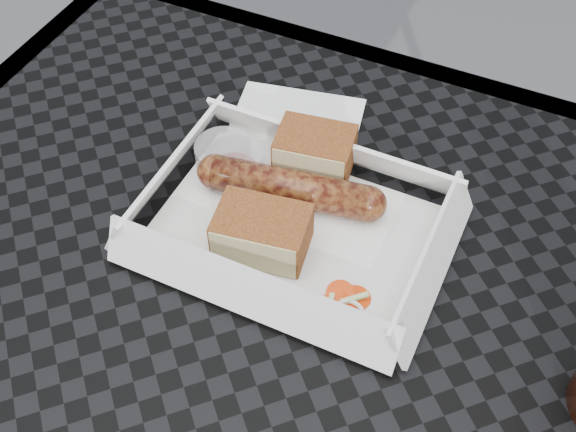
# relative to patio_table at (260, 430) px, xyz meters

# --- Properties ---
(patio_table) EXTENTS (0.80, 0.80, 0.74)m
(patio_table) POSITION_rel_patio_table_xyz_m (0.00, 0.00, 0.00)
(patio_table) COLOR black
(patio_table) RESTS_ON ground
(food_tray) EXTENTS (0.22, 0.15, 0.00)m
(food_tray) POSITION_rel_patio_table_xyz_m (-0.04, 0.14, 0.08)
(food_tray) COLOR white
(food_tray) RESTS_ON patio_table
(bratwurst) EXTENTS (0.16, 0.05, 0.03)m
(bratwurst) POSITION_rel_patio_table_xyz_m (-0.05, 0.17, 0.09)
(bratwurst) COLOR brown
(bratwurst) RESTS_ON food_tray
(bread_near) EXTENTS (0.07, 0.06, 0.04)m
(bread_near) POSITION_rel_patio_table_xyz_m (-0.05, 0.21, 0.10)
(bread_near) COLOR brown
(bread_near) RESTS_ON food_tray
(bread_far) EXTENTS (0.08, 0.06, 0.04)m
(bread_far) POSITION_rel_patio_table_xyz_m (-0.05, 0.11, 0.10)
(bread_far) COLOR brown
(bread_far) RESTS_ON food_tray
(veg_garnish) EXTENTS (0.03, 0.03, 0.00)m
(veg_garnish) POSITION_rel_patio_table_xyz_m (0.03, 0.08, 0.08)
(veg_garnish) COLOR red
(veg_garnish) RESTS_ON food_tray
(napkin) EXTENTS (0.14, 0.14, 0.00)m
(napkin) POSITION_rel_patio_table_xyz_m (-0.09, 0.24, 0.08)
(napkin) COLOR white
(napkin) RESTS_ON patio_table
(condiment_cup_sauce) EXTENTS (0.05, 0.05, 0.03)m
(condiment_cup_sauce) POSITION_rel_patio_table_xyz_m (-0.11, 0.17, 0.09)
(condiment_cup_sauce) COLOR maroon
(condiment_cup_sauce) RESTS_ON patio_table
(condiment_cup_empty) EXTENTS (0.05, 0.05, 0.03)m
(condiment_cup_empty) POSITION_rel_patio_table_xyz_m (-0.12, 0.18, 0.09)
(condiment_cup_empty) COLOR silver
(condiment_cup_empty) RESTS_ON patio_table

